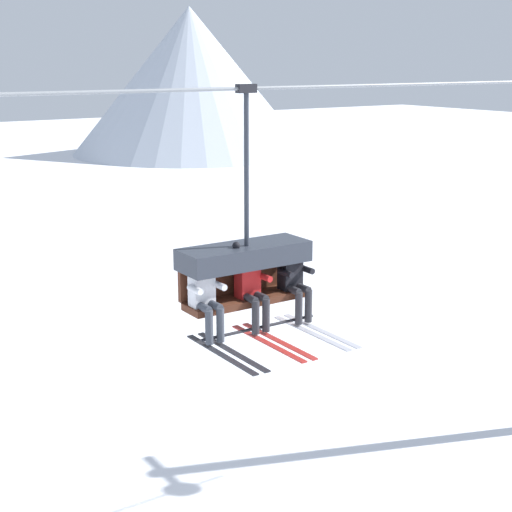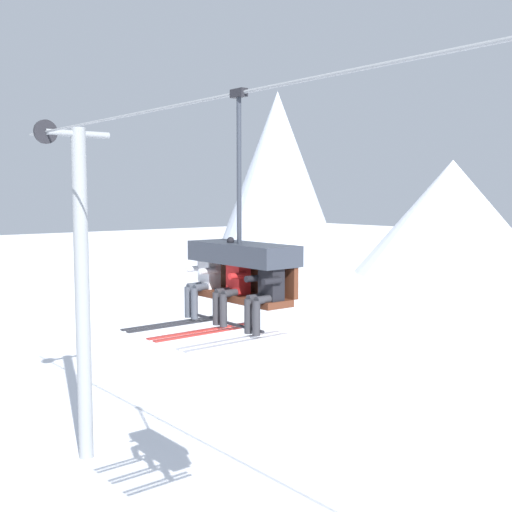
{
  "view_description": "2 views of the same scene",
  "coord_description": "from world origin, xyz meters",
  "px_view_note": "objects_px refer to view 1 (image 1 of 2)",
  "views": [
    {
      "loc": [
        -6.21,
        -9.84,
        8.49
      ],
      "look_at": [
        -0.19,
        -0.78,
        5.74
      ],
      "focal_mm": 55.0,
      "sensor_mm": 36.0,
      "label": 1
    },
    {
      "loc": [
        7.11,
        -6.57,
        6.63
      ],
      "look_at": [
        -0.12,
        -0.68,
        5.74
      ],
      "focal_mm": 45.0,
      "sensor_mm": 36.0,
      "label": 2
    }
  ],
  "objects_px": {
    "chairlift_chair": "(244,263)",
    "skier_black": "(295,280)",
    "skier_white": "(206,297)",
    "skier_red": "(252,286)"
  },
  "relations": [
    {
      "from": "skier_white",
      "to": "skier_black",
      "type": "xyz_separation_m",
      "value": [
        1.51,
        0.0,
        0.0
      ]
    },
    {
      "from": "skier_white",
      "to": "skier_red",
      "type": "height_order",
      "value": "skier_red"
    },
    {
      "from": "skier_white",
      "to": "skier_red",
      "type": "xyz_separation_m",
      "value": [
        0.75,
        0.01,
        0.02
      ]
    },
    {
      "from": "chairlift_chair",
      "to": "skier_white",
      "type": "height_order",
      "value": "chairlift_chair"
    },
    {
      "from": "chairlift_chair",
      "to": "skier_black",
      "type": "distance_m",
      "value": 0.85
    },
    {
      "from": "chairlift_chair",
      "to": "skier_red",
      "type": "height_order",
      "value": "chairlift_chair"
    },
    {
      "from": "skier_white",
      "to": "skier_black",
      "type": "distance_m",
      "value": 1.51
    },
    {
      "from": "skier_black",
      "to": "skier_white",
      "type": "bearing_deg",
      "value": 180.0
    },
    {
      "from": "skier_white",
      "to": "skier_red",
      "type": "relative_size",
      "value": 1.0
    },
    {
      "from": "skier_red",
      "to": "skier_black",
      "type": "xyz_separation_m",
      "value": [
        0.76,
        -0.01,
        -0.02
      ]
    }
  ]
}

